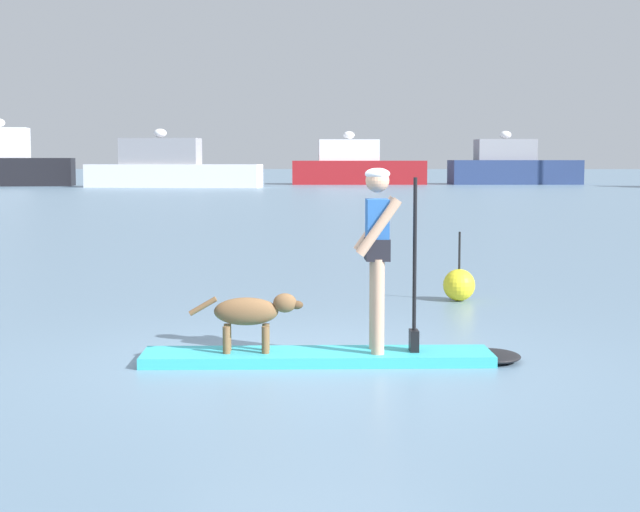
# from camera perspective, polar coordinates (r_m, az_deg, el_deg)

# --- Properties ---
(ground_plane) EXTENTS (400.00, 400.00, 0.00)m
(ground_plane) POSITION_cam_1_polar(r_m,az_deg,el_deg) (9.37, -0.16, -6.08)
(ground_plane) COLOR slate
(paddleboard) EXTENTS (3.56, 0.81, 0.10)m
(paddleboard) POSITION_cam_1_polar(r_m,az_deg,el_deg) (9.37, 1.25, -5.77)
(paddleboard) COLOR #33B2BF
(paddleboard) RESTS_ON ground_plane
(person_paddler) EXTENTS (0.61, 0.49, 1.71)m
(person_paddler) POSITION_cam_1_polar(r_m,az_deg,el_deg) (9.24, 3.38, 0.62)
(person_paddler) COLOR tan
(person_paddler) RESTS_ON paddleboard
(dog) EXTENTS (1.06, 0.25, 0.55)m
(dog) POSITION_cam_1_polar(r_m,az_deg,el_deg) (9.29, -3.93, -3.26)
(dog) COLOR brown
(dog) RESTS_ON paddleboard
(moored_boat_starboard) EXTENTS (9.40, 4.25, 4.86)m
(moored_boat_starboard) POSITION_cam_1_polar(r_m,az_deg,el_deg) (76.11, -17.45, 5.03)
(moored_boat_starboard) COLOR black
(moored_boat_starboard) RESTS_ON ground_plane
(moored_boat_far_port) EXTENTS (12.22, 3.55, 4.02)m
(moored_boat_far_port) POSITION_cam_1_polar(r_m,az_deg,el_deg) (69.62, -8.56, 4.94)
(moored_boat_far_port) COLOR white
(moored_boat_far_port) RESTS_ON ground_plane
(moored_boat_center) EXTENTS (10.43, 3.90, 4.10)m
(moored_boat_center) POSITION_cam_1_polar(r_m,az_deg,el_deg) (77.91, 2.08, 5.09)
(moored_boat_center) COLOR maroon
(moored_boat_center) RESTS_ON ground_plane
(moored_boat_far_starboard) EXTENTS (10.18, 3.97, 4.13)m
(moored_boat_far_starboard) POSITION_cam_1_polar(r_m,az_deg,el_deg) (79.41, 10.92, 5.01)
(moored_boat_far_starboard) COLOR navy
(moored_boat_far_starboard) RESTS_ON ground_plane
(marker_buoy) EXTENTS (0.43, 0.43, 0.93)m
(marker_buoy) POSITION_cam_1_polar(r_m,az_deg,el_deg) (13.47, 7.94, -1.64)
(marker_buoy) COLOR yellow
(marker_buoy) RESTS_ON ground_plane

